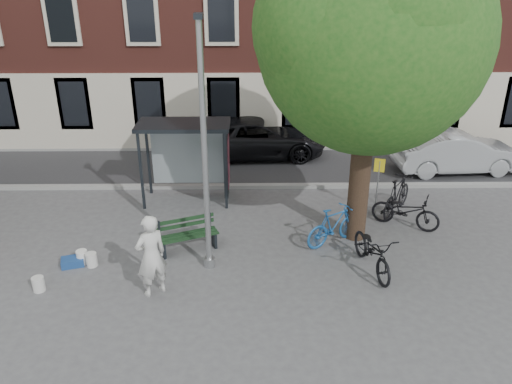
{
  "coord_description": "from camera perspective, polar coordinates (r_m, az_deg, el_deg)",
  "views": [
    {
      "loc": [
        1.05,
        -10.86,
        6.92
      ],
      "look_at": [
        1.21,
        1.49,
        1.4
      ],
      "focal_mm": 35.0,
      "sensor_mm": 36.0,
      "label": 1
    }
  ],
  "objects": [
    {
      "name": "car_silver",
      "position": [
        19.91,
        21.96,
        4.26
      ],
      "size": [
        4.71,
        1.93,
        1.52
      ],
      "primitive_type": "imported",
      "rotation": [
        0.0,
        0.0,
        1.64
      ],
      "color": "#A3A7AB",
      "rests_on": "ground"
    },
    {
      "name": "bike_a",
      "position": [
        15.13,
        16.73,
        -2.06
      ],
      "size": [
        2.05,
        1.55,
        1.03
      ],
      "primitive_type": "imported",
      "rotation": [
        0.0,
        0.0,
        1.07
      ],
      "color": "black",
      "rests_on": "ground"
    },
    {
      "name": "ground",
      "position": [
        12.92,
        -5.33,
        -8.43
      ],
      "size": [
        90.0,
        90.0,
        0.0
      ],
      "primitive_type": "plane",
      "color": "#4C4C4F",
      "rests_on": "ground"
    },
    {
      "name": "curb_far",
      "position": [
        21.04,
        -3.56,
        5.0
      ],
      "size": [
        40.0,
        0.25,
        0.12
      ],
      "primitive_type": "cube",
      "color": "gray",
      "rests_on": "ground"
    },
    {
      "name": "bench",
      "position": [
        13.55,
        -7.86,
        -5.02
      ],
      "size": [
        1.7,
        1.08,
        0.84
      ],
      "rotation": [
        0.0,
        0.0,
        0.38
      ],
      "color": "#1E2328",
      "rests_on": "ground"
    },
    {
      "name": "car_dark",
      "position": [
        20.14,
        0.2,
        6.25
      ],
      "size": [
        5.59,
        2.82,
        1.52
      ],
      "primitive_type": "imported",
      "rotation": [
        0.0,
        0.0,
        1.63
      ],
      "color": "black",
      "rests_on": "ground"
    },
    {
      "name": "bike_d",
      "position": [
        15.88,
        15.82,
        -0.36
      ],
      "size": [
        1.63,
        1.94,
        1.2
      ],
      "primitive_type": "imported",
      "rotation": [
        0.0,
        0.0,
        2.51
      ],
      "color": "black",
      "rests_on": "ground"
    },
    {
      "name": "bucket_b",
      "position": [
        13.46,
        -18.29,
        -7.35
      ],
      "size": [
        0.34,
        0.34,
        0.36
      ],
      "primitive_type": "cylinder",
      "rotation": [
        0.0,
        0.0,
        0.23
      ],
      "color": "silver",
      "rests_on": "ground"
    },
    {
      "name": "bike_c",
      "position": [
        12.77,
        13.19,
        -6.58
      ],
      "size": [
        1.11,
        2.19,
        1.1
      ],
      "primitive_type": "imported",
      "rotation": [
        0.0,
        0.0,
        0.19
      ],
      "color": "black",
      "rests_on": "ground"
    },
    {
      "name": "bucket_c",
      "position": [
        13.65,
        -19.25,
        -7.02
      ],
      "size": [
        0.36,
        0.36,
        0.36
      ],
      "primitive_type": "cylinder",
      "rotation": [
        0.0,
        0.0,
        -0.35
      ],
      "color": "white",
      "rests_on": "ground"
    },
    {
      "name": "road",
      "position": [
        19.18,
        -3.82,
        2.89
      ],
      "size": [
        40.0,
        4.0,
        0.01
      ],
      "primitive_type": "cube",
      "color": "#28282B",
      "rests_on": "ground"
    },
    {
      "name": "blue_crate",
      "position": [
        13.68,
        -20.21,
        -7.49
      ],
      "size": [
        0.64,
        0.54,
        0.2
      ],
      "primitive_type": "cube",
      "rotation": [
        0.0,
        0.0,
        0.3
      ],
      "color": "navy",
      "rests_on": "ground"
    },
    {
      "name": "lamppost",
      "position": [
        11.67,
        -5.85,
        3.18
      ],
      "size": [
        0.28,
        0.35,
        6.11
      ],
      "color": "#9EA0A3",
      "rests_on": "ground"
    },
    {
      "name": "bike_b",
      "position": [
        13.77,
        8.9,
        -3.8
      ],
      "size": [
        1.83,
        1.43,
        1.11
      ],
      "primitive_type": "imported",
      "rotation": [
        0.0,
        0.0,
        2.14
      ],
      "color": "#1C569B",
      "rests_on": "ground"
    },
    {
      "name": "curb_near",
      "position": [
        17.31,
        -4.14,
        0.66
      ],
      "size": [
        40.0,
        0.25,
        0.12
      ],
      "primitive_type": "cube",
      "color": "gray",
      "rests_on": "ground"
    },
    {
      "name": "painter",
      "position": [
        11.61,
        -11.89,
        -7.14
      ],
      "size": [
        0.88,
        0.82,
        2.01
      ],
      "primitive_type": "imported",
      "rotation": [
        0.0,
        0.0,
        3.78
      ],
      "color": "silver",
      "rests_on": "ground"
    },
    {
      "name": "bucket_a",
      "position": [
        12.93,
        -23.6,
        -9.62
      ],
      "size": [
        0.36,
        0.36,
        0.36
      ],
      "primitive_type": "cylinder",
      "rotation": [
        0.0,
        0.0,
        -0.35
      ],
      "color": "silver",
      "rests_on": "ground"
    },
    {
      "name": "tree_right",
      "position": [
        12.67,
        13.44,
        17.54
      ],
      "size": [
        5.76,
        5.6,
        8.2
      ],
      "color": "black",
      "rests_on": "ground"
    },
    {
      "name": "bus_shelter",
      "position": [
        15.87,
        -6.72,
        5.53
      ],
      "size": [
        2.85,
        1.45,
        2.62
      ],
      "color": "#1E2328",
      "rests_on": "ground"
    },
    {
      "name": "notice_sign",
      "position": [
        15.39,
        13.83,
        1.88
      ],
      "size": [
        0.31,
        0.11,
        1.81
      ],
      "rotation": [
        0.0,
        0.0,
        -0.28
      ],
      "color": "#9EA0A3",
      "rests_on": "ground"
    }
  ]
}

